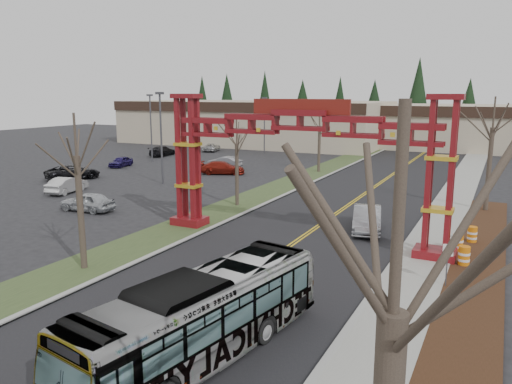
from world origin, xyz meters
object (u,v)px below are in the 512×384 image
Objects in this scene: silver_sedan at (367,219)px; bare_tree_right_far at (493,128)px; bare_tree_right_near at (393,318)px; retail_building_west at (255,122)px; bare_tree_median_far at (320,126)px; transit_bus at (202,317)px; parked_car_near_a at (87,202)px; light_pole_mid at (151,123)px; bare_tree_median_near at (77,157)px; retail_building_east at (500,127)px; barrel_north at (472,235)px; parked_car_mid_a at (222,168)px; parked_car_near_b at (67,185)px; parked_car_far_a at (225,162)px; street_sign at (448,257)px; gateway_arch at (300,144)px; light_pole_near at (161,131)px; parked_car_mid_b at (121,162)px; barrel_mid at (458,243)px; parked_car_far_b at (212,147)px; parked_car_far_c at (162,151)px; barrel_south at (464,257)px; bare_tree_median_mid at (237,144)px; parked_car_near_c at (73,172)px.

bare_tree_right_far is (6.76, 9.67, 5.55)m from silver_sedan.
bare_tree_right_near reaches higher than silver_sedan.
bare_tree_median_far is at bearing -51.52° from retail_building_west.
parked_car_near_a is (-19.65, 14.42, -0.75)m from transit_bus.
silver_sedan is 0.57× the size of light_pole_mid.
bare_tree_median_far is at bearing 114.34° from transit_bus.
bare_tree_median_near is at bearing -70.93° from retail_building_west.
bare_tree_right_far reaches higher than retail_building_east.
retail_building_east is 57.96m from barrel_north.
bare_tree_median_near reaches higher than parked_car_mid_a.
bare_tree_right_far is (40.00, -40.29, 2.61)m from retail_building_west.
parked_car_near_b is 1.05× the size of parked_car_far_a.
parked_car_mid_a is at bearing 137.25° from street_sign.
transit_bus is at bearing -81.14° from gateway_arch.
light_pole_near is (-21.66, 26.55, 3.73)m from transit_bus.
retail_building_east is 67.80m from parked_car_near_a.
parked_car_mid_b is 46.58m from street_sign.
parked_car_far_a is at bearing 89.76° from light_pole_near.
light_pole_near is 30.61m from barrel_mid.
retail_building_west is 1.21× the size of retail_building_east.
silver_sedan is at bearing 116.46° from parked_car_far_b.
bare_tree_median_far is (-11.24, 22.28, 4.45)m from silver_sedan.
bare_tree_right_far is (0.00, 36.21, -0.21)m from bare_tree_right_near.
retail_building_east is at bearing 75.90° from bare_tree_median_near.
retail_building_west is 21.51× the size of street_sign.
parked_car_near_a is (12.60, -53.96, -3.02)m from retail_building_west.
gateway_arch is at bearing -168.62° from barrel_mid.
gateway_arch is 39.73m from light_pole_mid.
retail_building_east is at bearing 90.00° from bare_tree_right_near.
parked_car_far_c reaches higher than parked_car_far_a.
retail_building_west is 55.49m from parked_car_near_a.
transit_bus is 18.45m from silver_sedan.
parked_car_mid_a is 33.76m from barrel_south.
street_sign is at bearing 67.06° from transit_bus.
transit_bus is (32.25, -68.37, -2.26)m from retail_building_west.
gateway_arch is at bearing -162.79° from parked_car_mid_a.
transit_bus is 62.14m from parked_car_far_b.
retail_building_west reaches higher than bare_tree_median_mid.
bare_tree_right_near reaches higher than parked_car_mid_b.
retail_building_west is at bearing 125.94° from barrel_south.
parked_car_near_b is 0.80× the size of parked_car_near_c.
bare_tree_median_near is 0.88× the size of light_pole_near.
bare_tree_right_near is at bearing -89.12° from silver_sedan.
light_pole_mid is (-11.48, 0.67, 4.38)m from parked_car_far_a.
barrel_south is at bearing 27.54° from bare_tree_median_near.
parked_car_near_b is at bearing -172.24° from bare_tree_median_mid.
transit_bus is 12.33m from bare_tree_right_near.
bare_tree_median_near is 24.63m from light_pole_near.
bare_tree_right_far is 18.41m from street_sign.
parked_car_near_a is 1.03× the size of parked_car_far_a.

